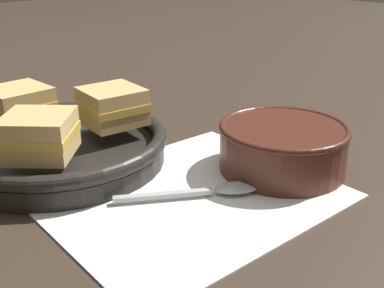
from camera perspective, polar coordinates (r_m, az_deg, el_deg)
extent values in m
plane|color=#382B21|center=(0.58, -0.30, -3.56)|extent=(4.00, 4.00, 0.00)
cube|color=white|center=(0.53, -0.41, -6.02)|extent=(0.32, 0.28, 0.00)
cylinder|color=#4C2319|center=(0.58, 10.68, -0.58)|extent=(0.15, 0.15, 0.06)
cylinder|color=orange|center=(0.58, 10.79, 0.85)|extent=(0.13, 0.13, 0.01)
torus|color=#4C2319|center=(0.57, 10.87, 1.87)|extent=(0.15, 0.15, 0.01)
cube|color=#B7B7BC|center=(0.51, -3.46, -6.07)|extent=(0.09, 0.07, 0.01)
ellipsoid|color=#B7B7BC|center=(0.53, 4.99, -5.33)|extent=(0.06, 0.05, 0.01)
cylinder|color=black|center=(0.62, -15.13, -1.21)|extent=(0.25, 0.25, 0.02)
torus|color=black|center=(0.61, -15.33, 0.59)|extent=(0.26, 0.26, 0.02)
cube|color=#DBB26B|center=(0.66, -19.67, 3.20)|extent=(0.07, 0.07, 0.02)
cube|color=gold|center=(0.65, -19.82, 4.36)|extent=(0.07, 0.07, 0.01)
cube|color=#DBB26B|center=(0.65, -19.98, 5.53)|extent=(0.07, 0.07, 0.02)
cube|color=#DBB26B|center=(0.55, -17.51, -0.36)|extent=(0.10, 0.10, 0.02)
cube|color=gold|center=(0.54, -17.68, 1.01)|extent=(0.10, 0.10, 0.01)
cube|color=#DBB26B|center=(0.54, -17.85, 2.40)|extent=(0.10, 0.10, 0.02)
cube|color=#DBB26B|center=(0.63, -9.34, 3.25)|extent=(0.08, 0.08, 0.02)
cube|color=gold|center=(0.62, -9.42, 4.47)|extent=(0.08, 0.08, 0.01)
cube|color=#DBB26B|center=(0.62, -9.50, 5.70)|extent=(0.08, 0.08, 0.02)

